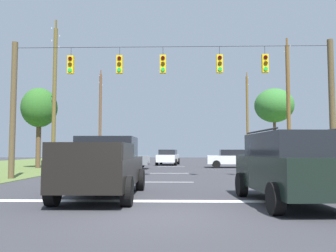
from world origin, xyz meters
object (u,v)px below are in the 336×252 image
pickup_truck (104,167)px  utility_pole_mid_right (288,105)px  distant_car_crossing_white (168,157)px  distant_car_oncoming (122,159)px  utility_pole_far_right (247,117)px  utility_pole_mid_left (54,95)px  overhead_signal_span (170,98)px  suv_black (290,166)px  distant_car_far_parked (233,158)px  tree_roadside_far_right (274,106)px  utility_pole_far_left (100,116)px  tree_roadside_left (39,108)px

pickup_truck → utility_pole_mid_right: utility_pole_mid_right is taller
distant_car_crossing_white → distant_car_oncoming: bearing=-116.0°
utility_pole_far_right → utility_pole_mid_left: utility_pole_mid_left is taller
overhead_signal_span → distant_car_oncoming: bearing=112.6°
pickup_truck → utility_pole_mid_right: bearing=54.7°
suv_black → pickup_truck: bearing=165.6°
distant_car_far_parked → tree_roadside_far_right: 8.14m
pickup_truck → utility_pole_far_left: utility_pole_far_left is taller
suv_black → tree_roadside_far_right: tree_roadside_far_right is taller
utility_pole_mid_left → distant_car_oncoming: bearing=20.5°
distant_car_far_parked → utility_pole_mid_left: bearing=-164.2°
distant_car_crossing_white → utility_pole_mid_left: 13.17m
tree_roadside_left → distant_car_oncoming: bearing=-5.0°
utility_pole_mid_right → utility_pole_far_right: size_ratio=0.90×
utility_pole_mid_left → utility_pole_far_left: bearing=90.9°
pickup_truck → utility_pole_far_right: size_ratio=0.48×
suv_black → utility_pole_mid_left: utility_pole_mid_left is taller
distant_car_crossing_white → utility_pole_mid_right: size_ratio=0.44×
pickup_truck → distant_car_crossing_white: (1.46, 23.32, -0.18)m
distant_car_crossing_white → distant_car_oncoming: (-3.48, -7.15, 0.00)m
utility_pole_mid_right → utility_pole_far_right: utility_pole_far_right is taller
utility_pole_far_right → tree_roadside_left: (-20.24, -15.80, -0.76)m
utility_pole_mid_left → tree_roadside_left: bearing=130.9°
pickup_truck → utility_pole_mid_right: size_ratio=0.53×
utility_pole_mid_right → utility_pole_far_left: (-18.09, 15.72, 0.71)m
distant_car_crossing_white → utility_pole_mid_left: size_ratio=0.39×
overhead_signal_span → distant_car_oncoming: overhead_signal_span is taller
distant_car_oncoming → distant_car_far_parked: size_ratio=0.99×
pickup_truck → utility_pole_mid_left: size_ratio=0.48×
distant_car_oncoming → distant_car_far_parked: bearing=13.2°
overhead_signal_span → tree_roadside_left: overhead_signal_span is taller
suv_black → utility_pole_far_left: size_ratio=0.43×
distant_car_crossing_white → distant_car_far_parked: bearing=-41.9°
overhead_signal_span → distant_car_crossing_white: bearing=91.8°
distant_car_far_parked → utility_pole_mid_left: 15.27m
utility_pole_mid_left → utility_pole_mid_right: bearing=3.6°
utility_pole_far_left → tree_roadside_left: (-1.82, -14.42, -0.77)m
distant_car_crossing_white → tree_roadside_left: tree_roadside_left is taller
utility_pole_mid_right → utility_pole_far_left: size_ratio=0.89×
distant_car_far_parked → overhead_signal_span: bearing=-113.3°
distant_car_oncoming → distant_car_far_parked: (9.08, 2.13, 0.00)m
utility_pole_mid_left → tree_roadside_left: 3.29m
utility_pole_mid_right → distant_car_crossing_white: bearing=140.3°
suv_black → distant_car_oncoming: (-7.54, 17.59, -0.27)m
overhead_signal_span → tree_roadside_far_right: tree_roadside_far_right is taller
distant_car_oncoming → utility_pole_far_left: utility_pole_far_left is taller
utility_pole_mid_left → distant_car_far_parked: bearing=15.8°
suv_black → tree_roadside_far_right: size_ratio=0.65×
overhead_signal_span → pickup_truck: bearing=-107.0°
tree_roadside_far_right → distant_car_far_parked: bearing=-138.2°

